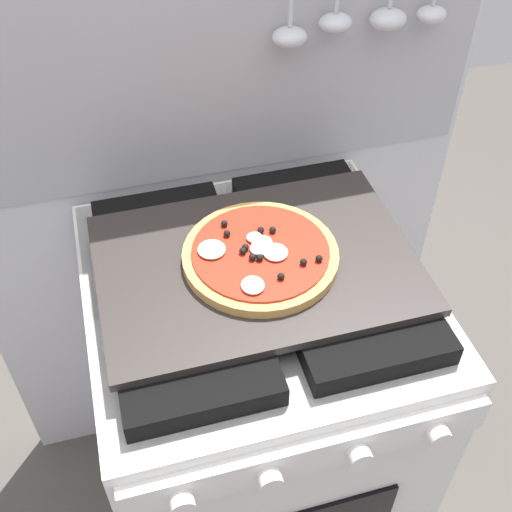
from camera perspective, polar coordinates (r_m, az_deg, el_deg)
ground_plane at (r=1.85m, az=0.00°, el=-20.95°), size 4.00×4.00×0.00m
kitchen_backsplash at (r=1.42m, az=-3.50°, el=5.16°), size 1.10×0.09×1.55m
stove at (r=1.45m, az=0.02°, el=-13.58°), size 0.60×0.64×0.90m
baking_tray at (r=1.09m, az=0.00°, el=-0.67°), size 0.54×0.38×0.02m
pizza_left at (r=1.08m, az=0.28°, el=0.26°), size 0.27×0.27×0.03m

